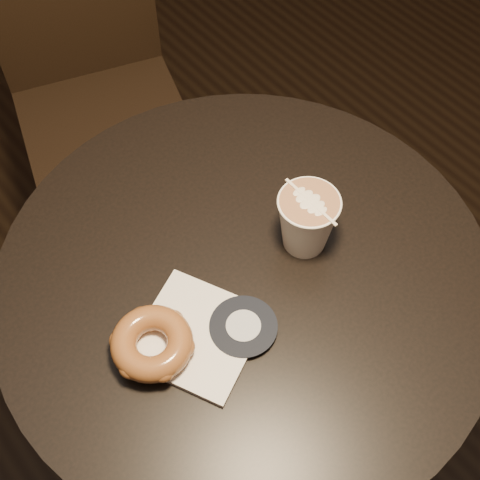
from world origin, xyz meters
The scene contains 5 objects.
cafe_table centered at (0.00, 0.00, 0.55)m, with size 0.70×0.70×0.75m.
chair centered at (0.16, 0.75, 0.52)m, with size 0.47×0.47×0.93m.
pastry_bag centered at (-0.11, -0.03, 0.75)m, with size 0.15×0.15×0.01m, color white.
doughnut centered at (-0.17, -0.02, 0.77)m, with size 0.11×0.11×0.03m, color brown.
latte_cup centered at (0.10, -0.01, 0.80)m, with size 0.09×0.09×0.10m, color white, non-canonical shape.
Camera 1 is at (-0.30, -0.36, 1.55)m, focal length 50.00 mm.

